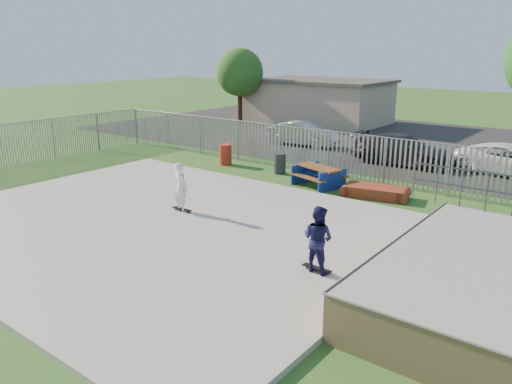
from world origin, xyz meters
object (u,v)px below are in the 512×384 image
Objects in this scene: trash_bin_red at (225,155)px; car_white at (512,160)px; tree_left at (240,72)px; skater_white at (181,187)px; car_dark at (403,150)px; funbox at (375,192)px; picnic_table at (318,176)px; skater_navy at (318,239)px; trash_bin_grey at (280,163)px; car_silver at (303,134)px.

car_white is at bearing 28.44° from trash_bin_red.
tree_left is 3.25× the size of skater_white.
car_dark reaches higher than trash_bin_red.
car_dark reaches higher than funbox.
car_white reaches higher than funbox.
tree_left is at bearing -43.87° from skater_white.
tree_left is (-15.48, 6.40, 2.94)m from car_dark.
picnic_table is at bearing -6.45° from trash_bin_red.
skater_navy is at bearing -179.93° from skater_white.
skater_white is at bearing -83.75° from trash_bin_grey.
trash_bin_red is 14.88m from tree_left.
picnic_table is 1.01× the size of funbox.
trash_bin_red is 6.41m from car_silver.
car_white reaches higher than picnic_table.
trash_bin_grey is 16.77m from tree_left.
skater_navy reaches higher than funbox.
car_dark is (6.79, 5.25, 0.24)m from trash_bin_red.
car_white reaches higher than trash_bin_red.
trash_bin_red is at bearing -48.28° from skater_white.
funbox is 7.39m from skater_white.
tree_left reaches higher than trash_bin_grey.
skater_navy is at bearing -49.83° from trash_bin_grey.
trash_bin_grey is 0.19× the size of car_dark.
car_dark is at bearing 54.02° from trash_bin_grey.
car_silver is 17.19m from skater_navy.
car_white is 14.18m from skater_navy.
trash_bin_red reaches higher than trash_bin_grey.
car_silver reaches higher than funbox.
skater_navy is (4.32, -7.28, 0.57)m from picnic_table.
funbox is 8.15m from trash_bin_red.
trash_bin_red is 0.59× the size of skater_white.
car_silver is at bearing -30.06° from tree_left.
car_dark reaches higher than trash_bin_grey.
tree_left is at bearing 131.74° from funbox.
car_silver reaches higher than trash_bin_red.
skater_white is (0.75, -6.82, 0.53)m from trash_bin_grey.
picnic_table is 19.11m from tree_left.
car_silver is 10.89m from tree_left.
picnic_table is at bearing -40.69° from tree_left.
car_silver is (-2.72, 6.24, 0.24)m from trash_bin_grey.
skater_white is at bearing -90.47° from picnic_table.
skater_navy is 1.00× the size of skater_white.
picnic_table is 8.99m from car_white.
funbox is at bearing -113.87° from skater_white.
trash_bin_grey is at bearing 178.09° from picnic_table.
trash_bin_grey is at bearing -46.30° from skater_navy.
car_dark is at bearing 90.65° from funbox.
car_white is at bearing -108.85° from skater_white.
funbox is 6.10m from car_dark.
car_silver is 2.46× the size of skater_white.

